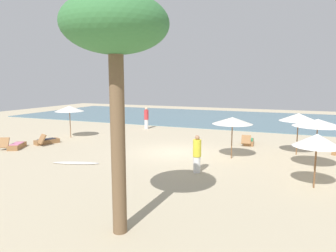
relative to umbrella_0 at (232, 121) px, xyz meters
name	(u,v)px	position (x,y,z in m)	size (l,w,h in m)	color
ground_plane	(174,152)	(-3.25, 0.07, -1.99)	(60.00, 60.00, 0.00)	#BCAD8E
ocean_water	(232,118)	(-3.25, 17.07, -1.96)	(48.00, 16.00, 0.06)	slate
umbrella_0	(232,121)	(0.00, 0.00, 0.00)	(2.07, 2.07, 2.17)	brown
umbrella_1	(317,140)	(3.76, -3.26, -0.16)	(1.74, 1.74, 2.08)	brown
umbrella_2	(69,109)	(-11.82, 1.52, 0.08)	(2.01, 2.01, 2.27)	brown
umbrella_3	(318,123)	(3.91, -0.64, 0.18)	(2.16, 2.16, 2.33)	brown
umbrella_4	(298,117)	(3.14, 2.20, 0.08)	(2.01, 2.01, 2.29)	brown
lounger_0	(16,146)	(-12.40, -2.66, -1.81)	(1.30, 1.73, 0.73)	olive
lounger_2	(46,141)	(-11.73, -0.90, -1.81)	(1.13, 1.76, 0.73)	olive
lounger_4	(248,142)	(0.31, 4.01, -1.82)	(0.76, 1.75, 0.67)	olive
person_0	(146,118)	(-8.63, 7.23, -1.07)	(0.49, 0.49, 1.83)	white
person_1	(197,154)	(-0.92, -3.09, -1.16)	(0.51, 0.51, 1.67)	white
palm_2	(115,32)	(-1.20, -9.02, 3.20)	(2.65, 2.65, 6.10)	brown
dog	(324,143)	(4.73, 5.34, -1.82)	(0.63, 0.65, 0.32)	black
surfboard	(76,163)	(-6.83, -3.99, -1.96)	(2.35, 1.16, 0.07)	silver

